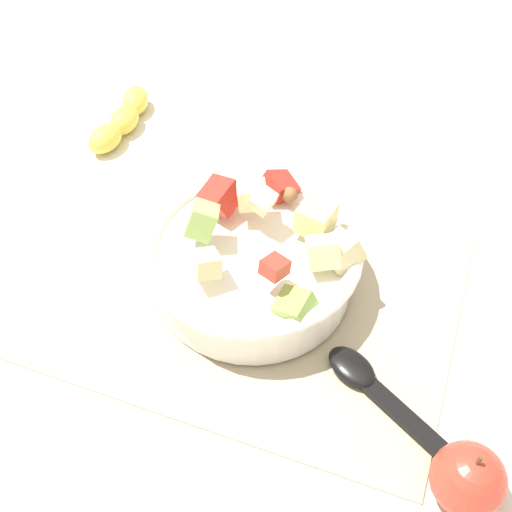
# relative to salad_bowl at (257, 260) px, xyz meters

# --- Properties ---
(ground_plane) EXTENTS (2.40, 2.40, 0.00)m
(ground_plane) POSITION_rel_salad_bowl_xyz_m (-0.00, -0.01, -0.05)
(ground_plane) COLOR silver
(placemat) EXTENTS (0.46, 0.35, 0.01)m
(placemat) POSITION_rel_salad_bowl_xyz_m (-0.00, -0.01, -0.04)
(placemat) COLOR tan
(placemat) RESTS_ON ground_plane
(salad_bowl) EXTENTS (0.24, 0.24, 0.12)m
(salad_bowl) POSITION_rel_salad_bowl_xyz_m (0.00, 0.00, 0.00)
(salad_bowl) COLOR white
(salad_bowl) RESTS_ON placemat
(serving_spoon) EXTENTS (0.19, 0.12, 0.01)m
(serving_spoon) POSITION_rel_salad_bowl_xyz_m (0.16, -0.09, -0.04)
(serving_spoon) COLOR black
(serving_spoon) RESTS_ON placemat
(whole_apple) EXTENTS (0.07, 0.07, 0.08)m
(whole_apple) POSITION_rel_salad_bowl_xyz_m (0.26, -0.16, -0.01)
(whole_apple) COLOR #BC3828
(whole_apple) RESTS_ON ground_plane
(banana_whole) EXTENTS (0.05, 0.15, 0.04)m
(banana_whole) POSITION_rel_salad_bowl_xyz_m (-0.28, 0.20, -0.03)
(banana_whole) COLOR yellow
(banana_whole) RESTS_ON ground_plane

